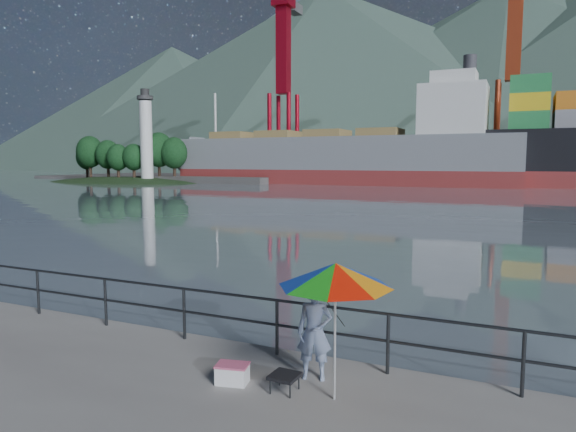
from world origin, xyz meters
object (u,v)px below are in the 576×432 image
Objects in this scene: beach_umbrella at (336,275)px; bulk_carrier at (350,156)px; fisherman at (315,332)px; cooler_bag at (232,375)px.

bulk_carrier is at bearing 107.32° from beach_umbrella.
fisherman is at bearing 133.87° from beach_umbrella.
beach_umbrella is at bearing -7.88° from cooler_bag.
beach_umbrella is (0.53, -0.55, 1.08)m from fisherman.
bulk_carrier reaches higher than fisherman.
beach_umbrella is 4.19× the size of cooler_bag.
cooler_bag is (-1.10, -0.69, -0.62)m from fisherman.
cooler_bag is at bearing -174.99° from beach_umbrella.
fisherman is at bearing 19.24° from cooler_bag.
bulk_carrier reaches higher than beach_umbrella.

